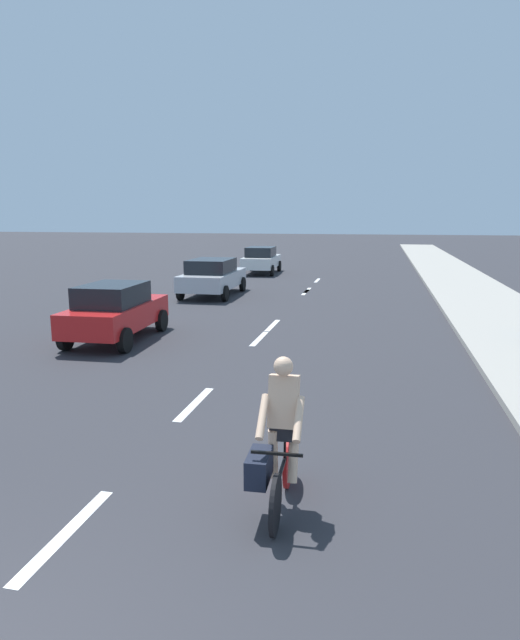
% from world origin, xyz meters
% --- Properties ---
extents(ground_plane, '(160.00, 160.00, 0.00)m').
position_xyz_m(ground_plane, '(0.00, 20.00, 0.00)').
color(ground_plane, '#2D2D33').
extents(sidewalk_strip, '(3.60, 80.00, 0.14)m').
position_xyz_m(sidewalk_strip, '(7.22, 22.00, 0.07)').
color(sidewalk_strip, '#9E998E').
rests_on(sidewalk_strip, ground).
extents(lane_stripe_1, '(0.16, 1.80, 0.01)m').
position_xyz_m(lane_stripe_1, '(0.00, 2.44, 0.00)').
color(lane_stripe_1, white).
rests_on(lane_stripe_1, ground).
extents(lane_stripe_2, '(0.16, 1.80, 0.01)m').
position_xyz_m(lane_stripe_2, '(0.00, 6.58, 0.00)').
color(lane_stripe_2, white).
rests_on(lane_stripe_2, ground).
extents(lane_stripe_3, '(0.16, 1.80, 0.01)m').
position_xyz_m(lane_stripe_3, '(0.00, 11.96, 0.00)').
color(lane_stripe_3, white).
rests_on(lane_stripe_3, ground).
extents(lane_stripe_4, '(0.16, 1.80, 0.01)m').
position_xyz_m(lane_stripe_4, '(0.00, 13.85, 0.00)').
color(lane_stripe_4, white).
rests_on(lane_stripe_4, ground).
extents(lane_stripe_5, '(0.16, 1.80, 0.01)m').
position_xyz_m(lane_stripe_5, '(0.00, 21.41, 0.00)').
color(lane_stripe_5, white).
rests_on(lane_stripe_5, ground).
extents(lane_stripe_6, '(0.16, 1.80, 0.01)m').
position_xyz_m(lane_stripe_6, '(0.00, 22.03, 0.00)').
color(lane_stripe_6, white).
rests_on(lane_stripe_6, ground).
extents(lane_stripe_7, '(0.16, 1.80, 0.01)m').
position_xyz_m(lane_stripe_7, '(0.00, 25.98, 0.00)').
color(lane_stripe_7, white).
rests_on(lane_stripe_7, ground).
extents(cyclist, '(0.64, 1.71, 1.82)m').
position_xyz_m(cyclist, '(2.13, 3.42, 0.83)').
color(cyclist, black).
rests_on(cyclist, ground).
extents(parked_car_red, '(1.93, 3.89, 1.57)m').
position_xyz_m(parked_car_red, '(-3.78, 10.93, 0.83)').
color(parked_car_red, red).
rests_on(parked_car_red, ground).
extents(parked_car_silver, '(2.13, 4.50, 1.57)m').
position_xyz_m(parked_car_silver, '(-3.75, 19.56, 0.84)').
color(parked_car_silver, '#B7BABF').
rests_on(parked_car_silver, ground).
extents(parked_car_white, '(2.03, 4.16, 1.57)m').
position_xyz_m(parked_car_white, '(-3.65, 28.75, 0.84)').
color(parked_car_white, white).
rests_on(parked_car_white, ground).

